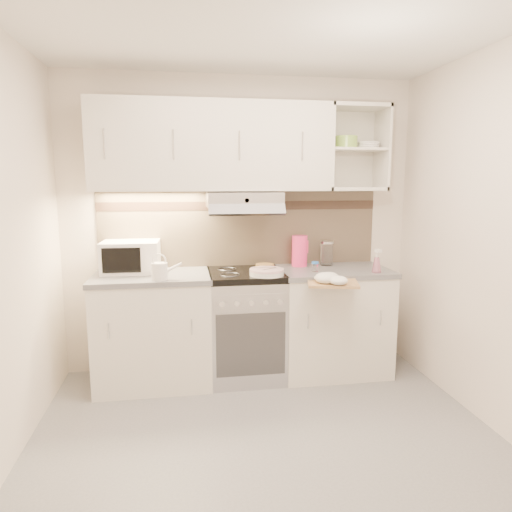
{
  "coord_description": "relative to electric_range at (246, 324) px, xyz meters",
  "views": [
    {
      "loc": [
        -0.5,
        -2.52,
        1.63
      ],
      "look_at": [
        0.06,
        0.95,
        1.05
      ],
      "focal_mm": 32.0,
      "sensor_mm": 36.0,
      "label": 1
    }
  ],
  "objects": [
    {
      "name": "base_cabinet_right",
      "position": [
        0.75,
        0.0,
        -0.02
      ],
      "size": [
        0.9,
        0.6,
        0.86
      ],
      "primitive_type": "cube",
      "color": "silver",
      "rests_on": "ground"
    },
    {
      "name": "worktop_right",
      "position": [
        0.75,
        0.0,
        0.43
      ],
      "size": [
        0.92,
        0.62,
        0.04
      ],
      "primitive_type": "cube",
      "color": "slate",
      "rests_on": "base_cabinet_right"
    },
    {
      "name": "watering_can",
      "position": [
        -0.67,
        -0.22,
        0.52
      ],
      "size": [
        0.23,
        0.12,
        0.2
      ],
      "rotation": [
        0.0,
        0.0,
        0.16
      ],
      "color": "white",
      "rests_on": "worktop_left"
    },
    {
      "name": "plate_stack",
      "position": [
        0.14,
        -0.18,
        0.47
      ],
      "size": [
        0.27,
        0.27,
        0.06
      ],
      "rotation": [
        0.0,
        0.0,
        0.09
      ],
      "color": "silver",
      "rests_on": "electric_range"
    },
    {
      "name": "base_cabinet_left",
      "position": [
        -0.75,
        0.0,
        -0.02
      ],
      "size": [
        0.9,
        0.6,
        0.86
      ],
      "primitive_type": "cube",
      "color": "silver",
      "rests_on": "ground"
    },
    {
      "name": "bread_loaf",
      "position": [
        0.18,
        0.1,
        0.47
      ],
      "size": [
        0.15,
        0.15,
        0.04
      ],
      "primitive_type": "cylinder",
      "color": "tan",
      "rests_on": "electric_range"
    },
    {
      "name": "dish_towel",
      "position": [
        0.6,
        -0.43,
        0.47
      ],
      "size": [
        0.3,
        0.26,
        0.08
      ],
      "primitive_type": null,
      "rotation": [
        0.0,
        0.0,
        -0.07
      ],
      "color": "white",
      "rests_on": "cutting_board"
    },
    {
      "name": "spray_bottle",
      "position": [
        1.04,
        -0.21,
        0.53
      ],
      "size": [
        0.08,
        0.08,
        0.2
      ],
      "rotation": [
        0.0,
        0.0,
        0.23
      ],
      "color": "#FA9ABE",
      "rests_on": "worktop_right"
    },
    {
      "name": "worktop_left",
      "position": [
        -0.75,
        0.0,
        0.43
      ],
      "size": [
        0.92,
        0.62,
        0.04
      ],
      "primitive_type": "cube",
      "color": "slate",
      "rests_on": "base_cabinet_left"
    },
    {
      "name": "glass_jar",
      "position": [
        0.74,
        0.17,
        0.56
      ],
      "size": [
        0.11,
        0.11,
        0.21
      ],
      "rotation": [
        0.0,
        0.0,
        -0.04
      ],
      "color": "white",
      "rests_on": "worktop_right"
    },
    {
      "name": "room_shell",
      "position": [
        0.0,
        -0.73,
        1.18
      ],
      "size": [
        3.04,
        2.84,
        2.52
      ],
      "color": "silver",
      "rests_on": "ground"
    },
    {
      "name": "cutting_board",
      "position": [
        0.61,
        -0.38,
        0.42
      ],
      "size": [
        0.44,
        0.41,
        0.02
      ],
      "primitive_type": "cube",
      "rotation": [
        0.0,
        0.0,
        -0.24
      ],
      "color": "tan",
      "rests_on": "base_cabinet_right"
    },
    {
      "name": "pink_pitcher",
      "position": [
        0.5,
        0.16,
        0.58
      ],
      "size": [
        0.14,
        0.13,
        0.27
      ],
      "rotation": [
        0.0,
        0.0,
        0.2
      ],
      "color": "#F93273",
      "rests_on": "worktop_right"
    },
    {
      "name": "microwave",
      "position": [
        -0.92,
        0.12,
        0.58
      ],
      "size": [
        0.46,
        0.35,
        0.25
      ],
      "rotation": [
        0.0,
        0.0,
        -0.03
      ],
      "color": "white",
      "rests_on": "worktop_left"
    },
    {
      "name": "ground",
      "position": [
        0.0,
        -1.1,
        -0.45
      ],
      "size": [
        3.0,
        3.0,
        0.0
      ],
      "primitive_type": "plane",
      "color": "gray",
      "rests_on": "ground"
    },
    {
      "name": "spice_jar",
      "position": [
        0.56,
        -0.1,
        0.49
      ],
      "size": [
        0.06,
        0.06,
        0.08
      ],
      "rotation": [
        0.0,
        0.0,
        0.24
      ],
      "color": "white",
      "rests_on": "worktop_right"
    },
    {
      "name": "electric_range",
      "position": [
        0.0,
        0.0,
        0.0
      ],
      "size": [
        0.6,
        0.6,
        0.9
      ],
      "color": "#B7B7BC",
      "rests_on": "ground"
    }
  ]
}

